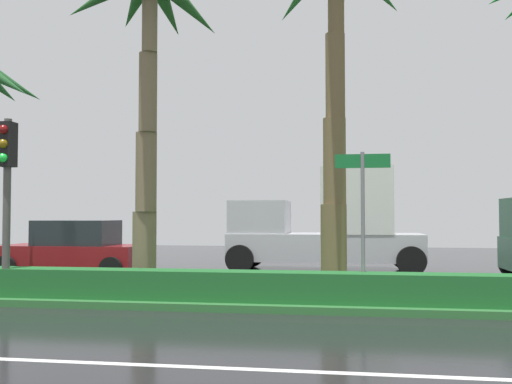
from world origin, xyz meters
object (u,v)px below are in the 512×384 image
(traffic_signal_median_left, at_px, (7,174))
(car_in_traffic_leading, at_px, (74,249))
(street_name_sign, at_px, (363,205))
(box_truck_lead, at_px, (327,225))
(palm_tree_centre_left, at_px, (335,6))
(palm_tree_mid_left, at_px, (150,22))

(traffic_signal_median_left, xyz_separation_m, car_in_traffic_leading, (-1.18, 5.54, -1.94))
(street_name_sign, xyz_separation_m, box_truck_lead, (-0.99, 7.99, -0.53))
(street_name_sign, distance_m, box_truck_lead, 8.07)
(traffic_signal_median_left, distance_m, car_in_traffic_leading, 5.99)
(palm_tree_centre_left, xyz_separation_m, car_in_traffic_leading, (-8.10, 3.42, -5.93))
(traffic_signal_median_left, distance_m, box_truck_lead, 10.69)
(traffic_signal_median_left, bearing_deg, car_in_traffic_leading, 102.03)
(palm_tree_centre_left, distance_m, box_truck_lead, 8.18)
(street_name_sign, height_order, box_truck_lead, box_truck_lead)
(palm_tree_mid_left, relative_size, palm_tree_centre_left, 0.92)
(car_in_traffic_leading, bearing_deg, traffic_signal_median_left, 102.03)
(box_truck_lead, bearing_deg, car_in_traffic_leading, 20.59)
(car_in_traffic_leading, bearing_deg, street_name_sign, 149.44)
(traffic_signal_median_left, bearing_deg, palm_tree_centre_left, 17.07)
(palm_tree_mid_left, relative_size, car_in_traffic_leading, 1.82)
(street_name_sign, distance_m, car_in_traffic_leading, 10.13)
(car_in_traffic_leading, bearing_deg, palm_tree_centre_left, 157.12)
(palm_tree_centre_left, xyz_separation_m, traffic_signal_median_left, (-6.92, -2.12, -3.99))
(car_in_traffic_leading, distance_m, box_truck_lead, 8.22)
(palm_tree_mid_left, xyz_separation_m, car_in_traffic_leading, (-3.90, 4.31, -5.46))
(palm_tree_mid_left, relative_size, traffic_signal_median_left, 2.06)
(palm_tree_mid_left, distance_m, street_name_sign, 6.40)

